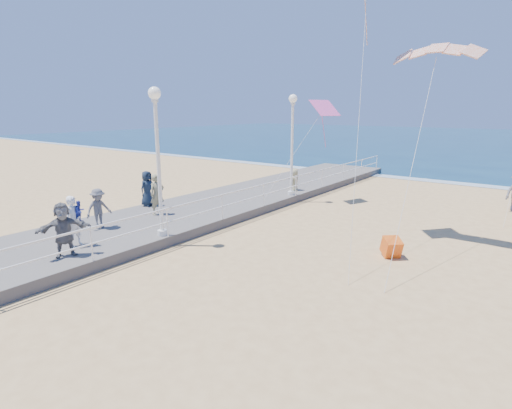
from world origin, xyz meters
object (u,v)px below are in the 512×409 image
Objects in this scene: woman_holding_toddler at (74,221)px; spectator_6 at (157,195)px; toddler_held at (80,211)px; spectator_2 at (99,209)px; spectator_5 at (63,230)px; lamp_post_mid at (158,147)px; lamp_post_far at (292,135)px; beach_walker_c at (294,183)px; box_kite at (391,249)px; spectator_4 at (147,188)px.

spectator_6 reaches higher than woman_holding_toddler.
toddler_held is 2.13m from spectator_2.
spectator_5 is at bearing -138.64° from spectator_2.
spectator_6 is (-1.22, 4.29, -0.31)m from toddler_held.
spectator_6 is (-2.52, 1.89, -2.36)m from lamp_post_mid.
lamp_post_far reaches higher than woman_holding_toddler.
woman_holding_toddler is (-1.44, -11.55, -2.39)m from lamp_post_far.
spectator_6 is (-2.52, -7.11, -2.36)m from lamp_post_far.
spectator_5 reaches higher than toddler_held.
spectator_2 is (-2.70, -0.86, -2.47)m from lamp_post_mid.
spectator_6 is at bearing 143.12° from lamp_post_mid.
toddler_held is 0.45× the size of beach_walker_c.
box_kite is (7.23, -5.09, -3.36)m from lamp_post_far.
lamp_post_mid is 10.62m from beach_walker_c.
toddler_held is 1.21× the size of box_kite.
beach_walker_c is at bearing 98.57° from box_kite.
woman_holding_toddler is 0.97× the size of spectator_6.
toddler_held is (-1.29, -11.40, -2.05)m from lamp_post_far.
woman_holding_toddler is 1.00× the size of spectator_5.
spectator_4 is 8.38m from beach_walker_c.
lamp_post_far is at bearing -16.78° from toddler_held.
lamp_post_far is 10.51m from spectator_2.
spectator_5 is (3.41, -5.95, 0.02)m from spectator_4.
woman_holding_toddler is at bearing -119.50° from lamp_post_mid.
woman_holding_toddler is at bearing -156.73° from spectator_4.
box_kite is (9.75, 2.02, -1.00)m from spectator_6.
spectator_5 is (0.64, -0.71, -0.00)m from woman_holding_toddler.
spectator_6 is at bearing 3.30° from woman_holding_toddler.
lamp_post_far reaches higher than spectator_5.
spectator_2 is 0.96× the size of beach_walker_c.
toddler_held reaches higher than box_kite.
toddler_held reaches higher than beach_walker_c.
spectator_5 is 10.81m from box_kite.
box_kite is at bearing -63.83° from toddler_held.
toddler_held reaches higher than spectator_2.
spectator_2 is 11.28m from beach_walker_c.
toddler_held is 10.68m from box_kite.
lamp_post_far is 3.13× the size of spectator_4.
lamp_post_mid is 3.06× the size of spectator_5.
lamp_post_mid is 3.41m from toddler_held.
spectator_6 reaches higher than spectator_2.
lamp_post_far is at bearing 17.13° from beach_walker_c.
spectator_5 is at bearing -7.94° from beach_walker_c.
lamp_post_far reaches higher than spectator_4.
spectator_4 is at bearing 147.43° from lamp_post_mid.
woman_holding_toddler is at bearing 65.11° from spectator_5.
spectator_6 is (0.18, 2.74, 0.11)m from spectator_2.
spectator_6 is at bearing -20.19° from beach_walker_c.
beach_walker_c is (1.98, 8.33, -0.49)m from spectator_6.
lamp_post_mid is 5.54m from spectator_4.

